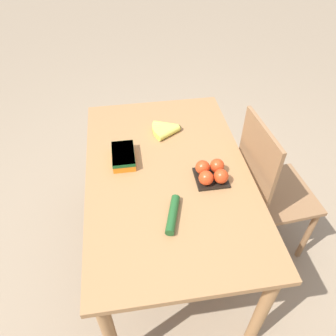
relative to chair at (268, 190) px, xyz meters
name	(u,v)px	position (x,y,z in m)	size (l,w,h in m)	color
ground_plane	(168,251)	(0.01, -0.59, -0.50)	(12.00, 12.00, 0.00)	gray
dining_table	(168,186)	(0.01, -0.59, 0.14)	(1.33, 0.83, 0.74)	#9E7044
chair	(268,190)	(0.00, 0.00, 0.00)	(0.45, 0.43, 0.97)	#8E6642
banana_bunch	(167,129)	(-0.33, -0.55, 0.26)	(0.17, 0.17, 0.04)	brown
tomato_pack	(212,173)	(0.08, -0.38, 0.28)	(0.16, 0.16, 0.08)	black
carrot_bag	(123,156)	(-0.12, -0.81, 0.27)	(0.19, 0.12, 0.05)	orange
cucumber_near	(173,214)	(0.29, -0.61, 0.26)	(0.21, 0.10, 0.04)	#1E5123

